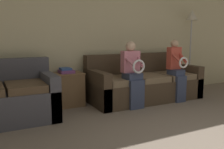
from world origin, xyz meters
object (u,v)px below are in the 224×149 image
couch_main (144,84)px  book_stack (66,71)px  floor_lamp (192,24)px  couch_side (5,99)px  side_shelf (67,89)px  child_left_seated (133,72)px  child_right_seated (177,68)px

couch_main → book_stack: bearing=170.6°
couch_main → floor_lamp: size_ratio=1.22×
couch_side → floor_lamp: floor_lamp is taller
side_shelf → child_left_seated: bearing=-31.8°
couch_side → book_stack: (1.06, 0.37, 0.31)m
book_stack → couch_main: bearing=-9.4°
side_shelf → book_stack: bearing=104.7°
book_stack → child_left_seated: bearing=-32.2°
couch_main → side_shelf: bearing=171.0°
child_left_seated → child_right_seated: 1.00m
floor_lamp → couch_side: bearing=-175.3°
book_stack → child_right_seated: bearing=-17.6°
couch_side → child_left_seated: child_left_seated is taller
side_shelf → floor_lamp: bearing=-0.6°
couch_main → side_shelf: 1.53m
couch_side → child_left_seated: 2.12m
couch_main → book_stack: couch_main is taller
side_shelf → floor_lamp: (2.94, -0.03, 1.21)m
child_left_seated → side_shelf: (-1.02, 0.63, -0.33)m
child_left_seated → book_stack: (-1.02, 0.64, 0.01)m
couch_main → side_shelf: size_ratio=3.71×
child_left_seated → book_stack: size_ratio=4.34×
floor_lamp → side_shelf: bearing=179.4°
child_right_seated → floor_lamp: floor_lamp is taller
child_right_seated → side_shelf: (-2.01, 0.63, -0.34)m
couch_main → child_left_seated: (-0.50, -0.39, 0.32)m
child_left_seated → child_right_seated: (1.00, 0.00, 0.01)m
couch_side → side_shelf: size_ratio=2.42×
floor_lamp → couch_main: bearing=-171.6°
couch_main → child_left_seated: size_ratio=1.92×
couch_main → book_stack: size_ratio=8.33×
couch_side → book_stack: 1.17m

